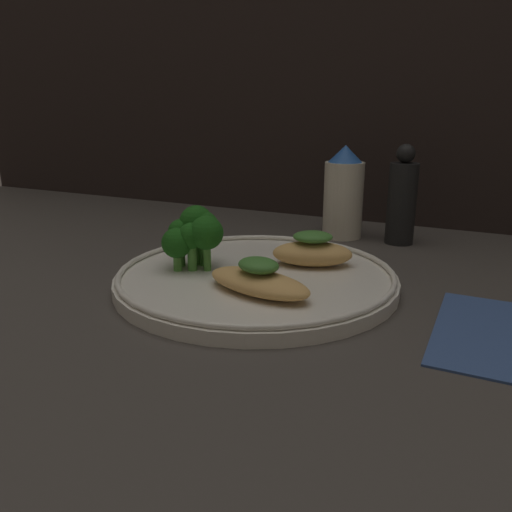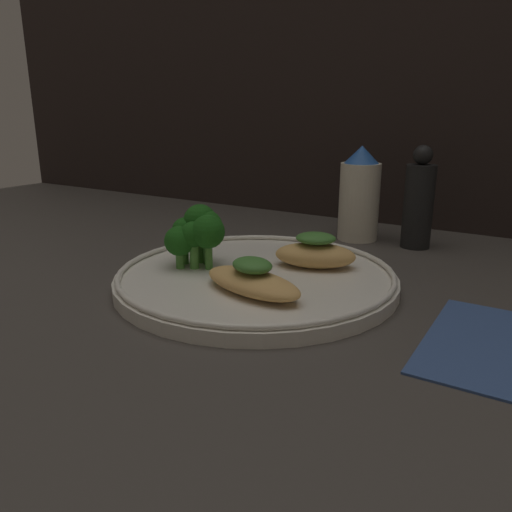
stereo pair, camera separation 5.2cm
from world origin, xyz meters
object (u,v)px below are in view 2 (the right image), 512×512
broccoli_bunch (197,231)px  sauce_bottle (359,196)px  plate (256,277)px  pepper_grinder (419,202)px

broccoli_bunch → sauce_bottle: bearing=70.7°
plate → sauce_bottle: bearing=85.1°
plate → sauce_bottle: (2.20, 25.43, 5.61)cm
broccoli_bunch → pepper_grinder: bearing=56.0°
broccoli_bunch → pepper_grinder: (17.92, 26.61, 0.84)cm
sauce_bottle → pepper_grinder: 8.60cm
pepper_grinder → plate: bearing=-113.0°
pepper_grinder → broccoli_bunch: bearing=-124.0°
plate → pepper_grinder: size_ratio=2.18×
plate → pepper_grinder: pepper_grinder is taller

